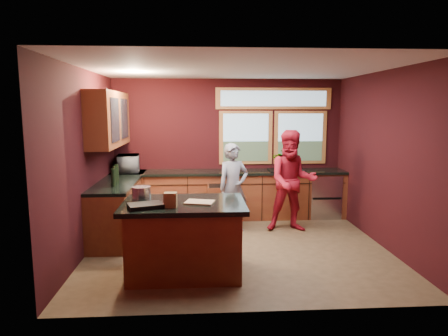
{
  "coord_description": "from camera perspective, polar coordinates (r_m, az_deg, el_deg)",
  "views": [
    {
      "loc": [
        -0.59,
        -5.91,
        2.12
      ],
      "look_at": [
        -0.18,
        0.4,
        1.18
      ],
      "focal_mm": 32.0,
      "sensor_mm": 36.0,
      "label": 1
    }
  ],
  "objects": [
    {
      "name": "potted_plant",
      "position": [
        7.89,
        8.14,
        1.18
      ],
      "size": [
        0.36,
        0.32,
        0.41
      ],
      "primitive_type": "imported",
      "color": "#999999",
      "rests_on": "back_counter"
    },
    {
      "name": "microwave",
      "position": [
        7.79,
        -13.47,
        0.64
      ],
      "size": [
        0.47,
        0.63,
        0.32
      ],
      "primitive_type": "imported",
      "rotation": [
        0.0,
        0.0,
        1.71
      ],
      "color": "#999999",
      "rests_on": "left_counter"
    },
    {
      "name": "floor",
      "position": [
        6.3,
        1.94,
        -11.19
      ],
      "size": [
        4.5,
        4.5,
        0.0
      ],
      "primitive_type": "plane",
      "color": "brown",
      "rests_on": "ground"
    },
    {
      "name": "room_shell",
      "position": [
        6.24,
        -3.75,
        5.49
      ],
      "size": [
        4.52,
        4.02,
        2.71
      ],
      "color": "black",
      "rests_on": "ground"
    },
    {
      "name": "island",
      "position": [
        5.23,
        -5.68,
        -9.87
      ],
      "size": [
        1.55,
        1.05,
        0.95
      ],
      "color": "maroon",
      "rests_on": "floor"
    },
    {
      "name": "paper_towel",
      "position": [
        7.85,
        8.45,
        0.68
      ],
      "size": [
        0.12,
        0.12,
        0.28
      ],
      "primitive_type": "cylinder",
      "color": "silver",
      "rests_on": "back_counter"
    },
    {
      "name": "person_grey",
      "position": [
        6.91,
        1.34,
        -2.83
      ],
      "size": [
        0.65,
        0.54,
        1.54
      ],
      "primitive_type": "imported",
      "rotation": [
        0.0,
        0.0,
        0.36
      ],
      "color": "slate",
      "rests_on": "floor"
    },
    {
      "name": "paper_bag",
      "position": [
        4.85,
        -7.66,
        -4.55
      ],
      "size": [
        0.16,
        0.13,
        0.18
      ],
      "primitive_type": "cube",
      "rotation": [
        0.0,
        0.0,
        -0.09
      ],
      "color": "brown",
      "rests_on": "island"
    },
    {
      "name": "back_counter",
      "position": [
        7.82,
        2.21,
        -3.76
      ],
      "size": [
        4.5,
        0.64,
        0.93
      ],
      "color": "maroon",
      "rests_on": "floor"
    },
    {
      "name": "black_tray",
      "position": [
        4.89,
        -11.16,
        -5.29
      ],
      "size": [
        0.47,
        0.4,
        0.05
      ],
      "primitive_type": "cube",
      "rotation": [
        0.0,
        0.0,
        0.34
      ],
      "color": "black",
      "rests_on": "island"
    },
    {
      "name": "left_counter",
      "position": [
        7.09,
        -14.69,
        -5.31
      ],
      "size": [
        0.64,
        2.3,
        0.93
      ],
      "color": "maroon",
      "rests_on": "floor"
    },
    {
      "name": "person_red",
      "position": [
        6.99,
        9.72,
        -1.86
      ],
      "size": [
        0.9,
        0.73,
        1.76
      ],
      "primitive_type": "imported",
      "rotation": [
        0.0,
        0.0,
        -0.07
      ],
      "color": "#A61322",
      "rests_on": "floor"
    },
    {
      "name": "cutting_board",
      "position": [
        5.05,
        -3.5,
        -4.9
      ],
      "size": [
        0.4,
        0.33,
        0.02
      ],
      "primitive_type": "cube",
      "rotation": [
        0.0,
        0.0,
        -0.26
      ],
      "color": "tan",
      "rests_on": "island"
    },
    {
      "name": "stock_pot",
      "position": [
        5.28,
        -11.7,
        -3.58
      ],
      "size": [
        0.24,
        0.24,
        0.18
      ],
      "primitive_type": "cylinder",
      "color": "silver",
      "rests_on": "island"
    }
  ]
}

